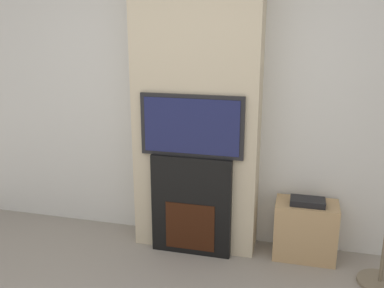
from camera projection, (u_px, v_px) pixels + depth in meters
The scene contains 5 objects.
wall_back at pixel (202, 93), 3.75m from camera, with size 6.00×0.06×2.70m.
chimney_breast at pixel (197, 96), 3.57m from camera, with size 1.06×0.32×2.70m.
fireplace at pixel (192, 205), 3.67m from camera, with size 0.69×0.15×0.88m.
television at pixel (192, 126), 3.47m from camera, with size 0.86×0.07×0.52m.
media_stand at pixel (305, 229), 3.62m from camera, with size 0.51×0.31×0.55m.
Camera 1 is at (0.85, -1.60, 1.93)m, focal length 40.00 mm.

